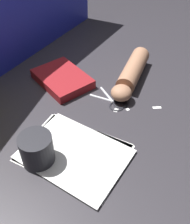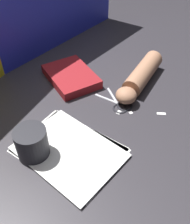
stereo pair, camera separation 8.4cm
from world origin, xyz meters
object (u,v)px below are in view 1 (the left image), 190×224
Objects in this scene: book_closed at (62,79)px; hand_forearm at (131,74)px; scissors at (115,102)px; paper_stack at (74,153)px; mug at (37,150)px.

book_closed is 0.81× the size of hand_forearm.
scissors is at bearing -177.84° from hand_forearm.
scissors is 0.47× the size of hand_forearm.
hand_forearm is at bearing 2.16° from scissors.
mug is at bearing 134.41° from paper_stack.
hand_forearm is 0.50m from mug.
hand_forearm is at bearing -7.75° from mug.
mug is (-0.49, 0.07, 0.01)m from hand_forearm.
book_closed is at bearing 40.74° from paper_stack.
scissors is (0.27, 0.00, 0.00)m from paper_stack.
mug is at bearing 168.01° from scissors.
paper_stack is 0.11m from mug.
scissors is (-0.01, -0.24, -0.01)m from book_closed.
mug is at bearing -154.80° from book_closed.
paper_stack is at bearing -139.26° from book_closed.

